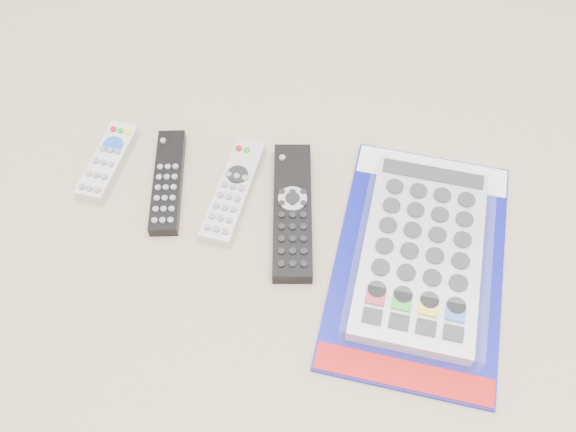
% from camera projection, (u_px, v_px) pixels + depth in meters
% --- Properties ---
extents(remote_small_grey, '(0.05, 0.14, 0.02)m').
position_uv_depth(remote_small_grey, '(108.00, 162.00, 0.91)').
color(remote_small_grey, '#B9B9BB').
rests_on(remote_small_grey, ground).
extents(remote_slim_black, '(0.07, 0.18, 0.02)m').
position_uv_depth(remote_slim_black, '(168.00, 182.00, 0.89)').
color(remote_slim_black, black).
rests_on(remote_slim_black, ground).
extents(remote_silver_dvd, '(0.06, 0.18, 0.02)m').
position_uv_depth(remote_silver_dvd, '(233.00, 191.00, 0.88)').
color(remote_silver_dvd, '#B8B8BD').
rests_on(remote_silver_dvd, ground).
extents(remote_large_black, '(0.08, 0.22, 0.02)m').
position_uv_depth(remote_large_black, '(292.00, 211.00, 0.86)').
color(remote_large_black, black).
rests_on(remote_large_black, ground).
extents(jumbo_remote_packaged, '(0.23, 0.36, 0.05)m').
position_uv_depth(jumbo_remote_packaged, '(422.00, 251.00, 0.81)').
color(jumbo_remote_packaged, '#0C1187').
rests_on(jumbo_remote_packaged, ground).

